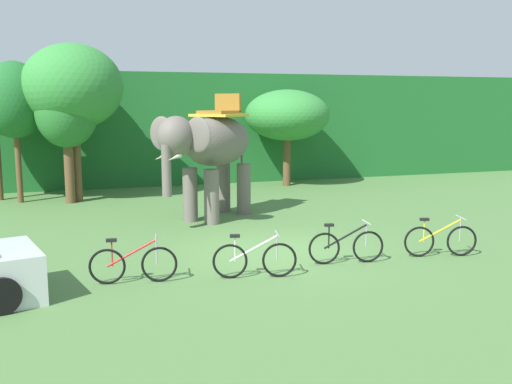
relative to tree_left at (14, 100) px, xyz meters
The scene contains 12 objects.
ground_plane 11.77m from the tree_left, 55.57° to the right, with size 80.00×80.00×0.00m, color #4C753D.
foliage_hedge 8.41m from the tree_left, 40.40° to the left, with size 36.00×6.00×4.76m, color #1E6028.
tree_left is the anchor object (origin of this frame).
tree_center 1.85m from the tree_left, 20.85° to the right, with size 2.14×2.14×4.54m.
tree_far_right 2.35m from the tree_left, 37.62° to the left, with size 2.21×2.21×5.23m.
tree_far_left 2.02m from the tree_left, 10.29° to the right, with size 3.46×3.46×5.55m.
tree_center_right 10.55m from the tree_left, ahead, with size 3.56×3.56×4.05m.
elephant 7.74m from the tree_left, 41.12° to the right, with size 3.78×3.56×3.78m.
bike_red 11.41m from the tree_left, 75.30° to the right, with size 1.70×0.52×0.92m.
bike_white 12.57m from the tree_left, 64.96° to the right, with size 1.68×0.57×0.92m.
bike_black 13.34m from the tree_left, 55.24° to the right, with size 1.70×0.52×0.92m.
bike_yellow 14.86m from the tree_left, 48.05° to the right, with size 1.67×0.60×0.92m.
Camera 1 is at (-4.67, -12.41, 3.50)m, focal length 40.24 mm.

